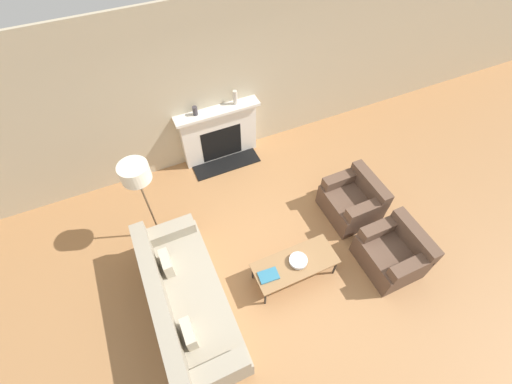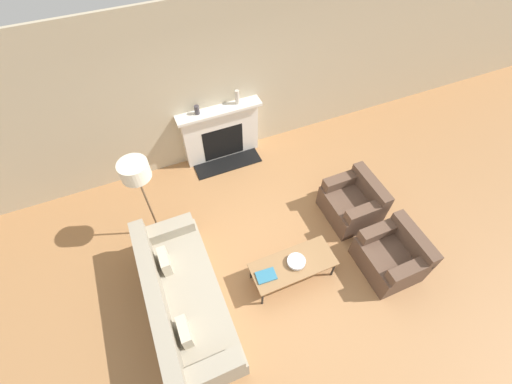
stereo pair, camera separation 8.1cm
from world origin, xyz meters
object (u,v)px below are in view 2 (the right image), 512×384
Objects in this scene: book at (266,276)px; mantel_vase_center_left at (237,97)px; bowl at (296,261)px; coffee_table at (293,265)px; fireplace at (221,134)px; couch at (183,300)px; floor_lamp at (137,176)px; armchair_near at (392,256)px; mantel_vase_left at (197,110)px; armchair_far at (353,203)px.

mantel_vase_center_left is at bearing 80.59° from book.
coffee_table is at bearing 177.43° from bowl.
fireplace is 0.68× the size of couch.
floor_lamp is 6.33× the size of mantel_vase_center_left.
bowl is 1.02× the size of mantel_vase_center_left.
floor_lamp reaches higher than bowl.
coffee_table is (-1.42, 0.41, 0.07)m from armchair_near.
armchair_near is 3.55m from mantel_vase_center_left.
bowl is 2.94m from mantel_vase_center_left.
book is (-1.86, 0.39, 0.11)m from armchair_near.
couch is 3.05m from armchair_near.
coffee_table is at bearing -80.79° from mantel_vase_left.
bowl is 0.92× the size of book.
mantel_vase_left is (-0.50, 2.82, 0.75)m from bowl.
book is at bearing -89.49° from mantel_vase_left.
coffee_table is at bearing -95.40° from mantel_vase_center_left.
floor_lamp is (-1.56, -1.26, 0.85)m from fireplace.
bowl is at bearing 6.61° from book.
floor_lamp is at bearing -132.95° from mantel_vase_left.
mantel_vase_left is at bearing -149.75° from armchair_near.
coffee_table is 2.48m from floor_lamp.
armchair_near is (1.51, -3.21, -0.24)m from fireplace.
mantel_vase_center_left reaches higher than book.
coffee_table is (1.57, -0.13, 0.05)m from couch.
couch reaches higher than book.
armchair_near is 1.45m from bowl.
couch is 2.60× the size of armchair_near.
fireplace is at bearing 92.62° from bowl.
floor_lamp reaches higher than coffee_table.
couch is 1.58m from coffee_table.
armchair_near is 3.34× the size of mantel_vase_center_left.
floor_lamp is at bearing 132.19° from book.
mantel_vase_left is at bearing 180.00° from mantel_vase_center_left.
mantel_vase_center_left reaches higher than bowl.
book is (-0.34, -2.82, -0.13)m from fireplace.
fireplace is at bearing -145.05° from armchair_far.
book is 2.21m from floor_lamp.
armchair_near is at bearing -70.24° from mantel_vase_center_left.
coffee_table is 2.97m from mantel_vase_left.
mantel_vase_center_left is (0.35, 0.01, 0.70)m from fireplace.
mantel_vase_center_left reaches higher than coffee_table.
coffee_table is at bearing -106.03° from armchair_near.
armchair_near and armchair_far have the same top height.
couch reaches higher than armchair_far.
armchair_far is (0.00, 1.05, 0.00)m from armchair_near.
armchair_near is 1.00× the size of armchair_far.
book is at bearing -177.34° from coffee_table.
mantel_vase_center_left reaches higher than armchair_far.
fireplace is at bearing 91.77° from coffee_table.
bowl is at bearing -65.13° from armchair_far.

